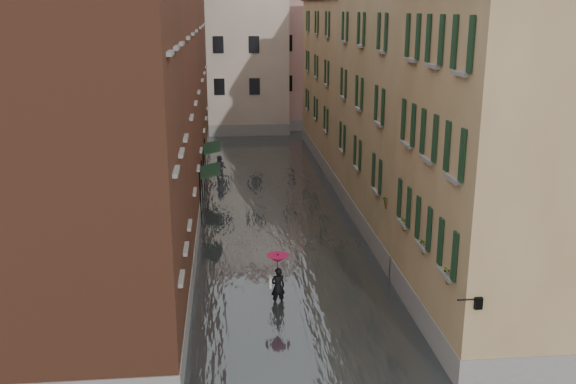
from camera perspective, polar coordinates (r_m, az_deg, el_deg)
name	(u,v)px	position (r m, az deg, el deg)	size (l,w,h in m)	color
ground	(299,310)	(24.48, 0.94, -10.47)	(120.00, 120.00, 0.00)	#4F4F51
floodwater	(273,206)	(36.50, -1.37, -1.24)	(10.00, 60.00, 0.20)	#464B4D
building_left_near	(81,157)	(20.74, -17.93, 2.95)	(6.00, 8.00, 13.00)	brown
building_left_mid	(131,111)	(31.44, -13.81, 7.02)	(6.00, 14.00, 12.50)	#5B2C1C
building_left_far	(160,67)	(46.15, -11.33, 10.83)	(6.00, 16.00, 14.00)	brown
building_right_near	(516,170)	(22.54, 19.60, 1.83)	(6.00, 8.00, 11.50)	#93754C
building_right_mid	(420,102)	(32.51, 11.62, 7.88)	(6.00, 14.00, 13.00)	tan
building_right_far	(358,83)	(47.03, 6.22, 9.60)	(6.00, 16.00, 11.50)	#93754C
building_end_cream	(219,59)	(59.93, -6.15, 11.68)	(12.00, 9.00, 13.00)	beige
building_end_pink	(314,62)	(62.55, 2.31, 11.48)	(10.00, 9.00, 12.00)	tan
awning_near	(209,172)	(34.67, -7.01, 1.77)	(1.09, 2.78, 2.80)	black
awning_far	(211,149)	(40.50, -6.83, 3.86)	(1.09, 3.37, 2.80)	black
wall_lantern	(477,302)	(18.92, 16.46, -9.38)	(0.71, 0.22, 0.35)	black
window_planters	(417,225)	(23.23, 11.37, -2.90)	(0.59, 8.45, 0.84)	brown
pedestrian_main	(278,276)	(24.33, -0.92, -7.47)	(0.86, 0.86, 2.06)	black
pedestrian_far	(220,168)	(42.24, -6.05, 2.11)	(0.81, 0.63, 1.67)	black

